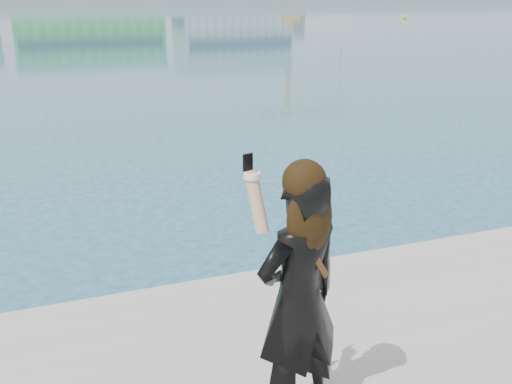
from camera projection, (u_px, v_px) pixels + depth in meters
far_quay at (46, 1)px, 119.38m from camera, size 320.00×40.00×2.00m
buoy_near at (404, 19)px, 66.06m from camera, size 0.50×0.50×0.50m
woman at (299, 293)px, 3.20m from camera, size 0.64×0.50×1.63m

